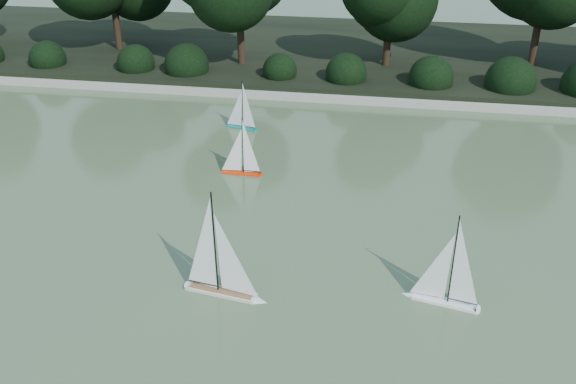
{
  "coord_description": "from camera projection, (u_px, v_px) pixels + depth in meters",
  "views": [
    {
      "loc": [
        1.2,
        -6.27,
        5.46
      ],
      "look_at": [
        -0.29,
        2.67,
        0.7
      ],
      "focal_mm": 40.0,
      "sensor_mm": 36.0,
      "label": 1
    }
  ],
  "objects": [
    {
      "name": "sailboat_orange",
      "position": [
        238.0,
        164.0,
        12.33
      ],
      "size": [
        0.9,
        0.17,
        1.24
      ],
      "color": "red",
      "rests_on": "ground"
    },
    {
      "name": "sailboat_white_b",
      "position": [
        227.0,
        279.0,
        8.87
      ],
      "size": [
        1.27,
        0.4,
        1.72
      ],
      "color": "silver",
      "rests_on": "ground"
    },
    {
      "name": "sailboat_white_a",
      "position": [
        440.0,
        288.0,
        8.74
      ],
      "size": [
        1.09,
        0.4,
        1.48
      ],
      "color": "white",
      "rests_on": "ground"
    },
    {
      "name": "far_bank",
      "position": [
        354.0,
        53.0,
        19.47
      ],
      "size": [
        40.0,
        8.0,
        0.3
      ],
      "primitive_type": "cube",
      "color": "black",
      "rests_on": "ground"
    },
    {
      "name": "pond_coping",
      "position": [
        342.0,
        98.0,
        16.01
      ],
      "size": [
        40.0,
        0.35,
        0.18
      ],
      "primitive_type": "cube",
      "color": "gray",
      "rests_on": "ground"
    },
    {
      "name": "ground",
      "position": [
        276.0,
        338.0,
        8.19
      ],
      "size": [
        80.0,
        80.0,
        0.0
      ],
      "primitive_type": "plane",
      "color": "#37482B",
      "rests_on": "ground"
    },
    {
      "name": "shrub_hedge",
      "position": [
        345.0,
        74.0,
        16.62
      ],
      "size": [
        29.1,
        1.1,
        1.1
      ],
      "color": "black",
      "rests_on": "ground"
    },
    {
      "name": "sailboat_teal",
      "position": [
        239.0,
        120.0,
        14.42
      ],
      "size": [
        0.86,
        0.37,
        1.19
      ],
      "color": "#0E7E73",
      "rests_on": "ground"
    }
  ]
}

